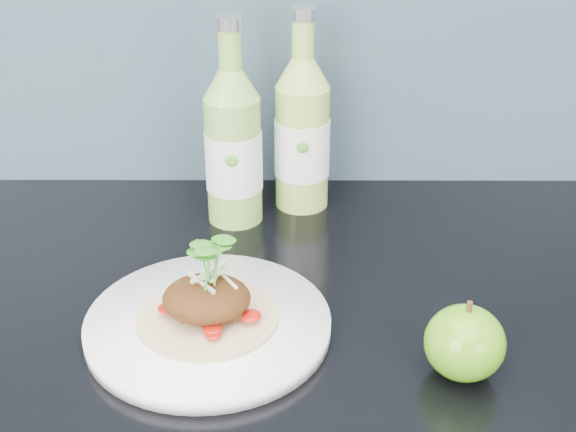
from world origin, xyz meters
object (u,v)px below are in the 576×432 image
object	(u,v)px
cider_bottle_right	(302,134)
green_apple	(465,343)
cider_bottle_left	(233,147)
dinner_plate	(208,325)

from	to	relation	value
cider_bottle_right	green_apple	bearing A→B (deg)	-57.05
green_apple	cider_bottle_left	world-z (taller)	cider_bottle_left
dinner_plate	cider_bottle_left	size ratio (longest dim) A/B	1.09
green_apple	cider_bottle_right	size ratio (longest dim) A/B	0.32
dinner_plate	green_apple	xyz separation A→B (m)	(0.24, -0.06, 0.03)
cider_bottle_right	dinner_plate	bearing A→B (deg)	-99.20
dinner_plate	cider_bottle_left	distance (m)	0.26
cider_bottle_right	cider_bottle_left	bearing A→B (deg)	-144.33
dinner_plate	green_apple	size ratio (longest dim) A/B	3.37
green_apple	cider_bottle_left	bearing A→B (deg)	127.20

